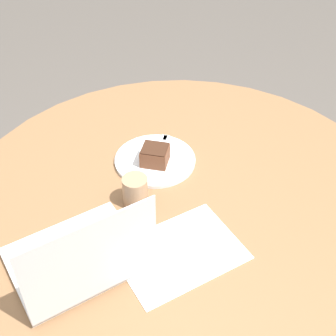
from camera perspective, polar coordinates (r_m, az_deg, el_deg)
The scene contains 8 objects.
ground_plane at distance 1.98m, azimuth 1.26°, elevation -19.55°, with size 12.00×12.00×0.00m, color #4C4742.
dining_table at distance 1.48m, azimuth 1.60°, elevation -7.66°, with size 1.33×1.33×0.77m.
paper_document at distance 1.22m, azimuth 1.38°, elevation -10.24°, with size 0.35×0.29×0.00m.
plate at distance 1.48m, azimuth -1.59°, elevation 0.97°, with size 0.25×0.25×0.01m.
cake_slice at distance 1.44m, azimuth -1.60°, elevation 1.57°, with size 0.11×0.11×0.06m.
fork at distance 1.51m, azimuth -0.83°, elevation 2.51°, with size 0.15×0.11×0.00m.
coffee_glass at distance 1.32m, azimuth -4.01°, elevation -2.83°, with size 0.07×0.07×0.09m.
laptop at distance 1.18m, azimuth -10.68°, elevation -10.76°, with size 0.36×0.31×0.25m.
Camera 1 is at (-0.70, -0.69, 1.72)m, focal length 50.00 mm.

